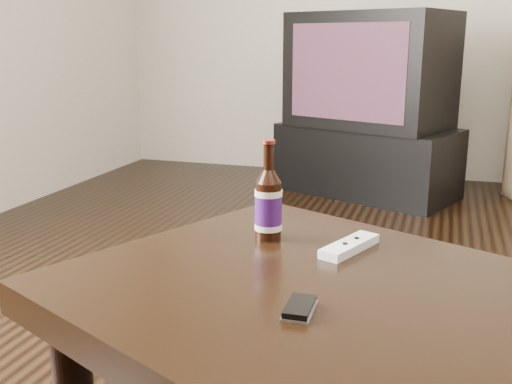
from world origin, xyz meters
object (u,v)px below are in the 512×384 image
(tv_stand, at_px, (367,160))
(coffee_table, at_px, (418,356))
(remote, at_px, (350,246))
(beer_bottle, at_px, (268,205))
(phone, at_px, (300,308))
(tv, at_px, (371,70))

(tv_stand, xyz_separation_m, coffee_table, (0.45, -2.83, 0.23))
(tv_stand, relative_size, remote, 5.91)
(beer_bottle, bearing_deg, tv_stand, 92.12)
(coffee_table, xyz_separation_m, remote, (-0.17, 0.30, 0.08))
(beer_bottle, distance_m, phone, 0.40)
(tv_stand, distance_m, tv, 0.56)
(coffee_table, relative_size, phone, 17.15)
(tv, height_order, phone, tv)
(coffee_table, bearing_deg, tv_stand, 99.08)
(tv, xyz_separation_m, coffee_table, (0.45, -2.82, -0.34))
(coffee_table, bearing_deg, remote, 119.05)
(coffee_table, height_order, remote, remote)
(phone, height_order, remote, remote)
(remote, bearing_deg, tv_stand, 118.45)
(phone, bearing_deg, tv_stand, 93.35)
(tv_stand, relative_size, tv, 1.01)
(beer_bottle, height_order, remote, beer_bottle)
(coffee_table, distance_m, phone, 0.21)
(beer_bottle, relative_size, remote, 1.26)
(coffee_table, bearing_deg, beer_bottle, 138.12)
(tv, relative_size, remote, 5.82)
(tv, height_order, coffee_table, tv)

